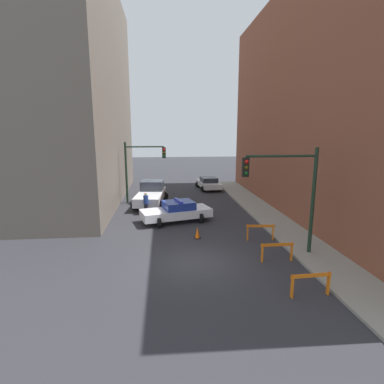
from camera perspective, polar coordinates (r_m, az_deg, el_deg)
ground_plane at (r=14.43m, az=0.15°, el=-13.29°), size 120.00×120.00×0.00m
sidewalk_right at (r=16.19m, az=23.00°, el=-11.18°), size 2.40×44.00×0.12m
building_corner_left at (r=29.24m, az=-28.19°, el=16.12°), size 14.00×20.00×18.18m
building_right at (r=25.76m, az=30.35°, el=14.61°), size 12.00×28.00×16.28m
traffic_light_near at (r=14.98m, az=18.29°, el=1.22°), size 3.64×0.35×5.20m
traffic_light_far at (r=25.68m, az=-10.04°, el=5.35°), size 3.44×0.35×5.20m
police_car at (r=20.40m, az=-2.93°, el=-3.68°), size 5.03×3.13×1.52m
white_truck at (r=25.33m, az=-7.81°, el=-0.37°), size 3.02×5.59×1.90m
parked_car_near at (r=31.82m, az=3.16°, el=1.71°), size 2.56×4.46×1.31m
pedestrian_crossing at (r=22.30m, az=-8.77°, el=-2.13°), size 0.51×0.51×1.66m
barrier_front at (r=12.35m, az=21.68°, el=-15.45°), size 1.60×0.24×0.90m
barrier_mid at (r=14.87m, az=15.92°, el=-10.40°), size 1.60×0.19×0.90m
barrier_back at (r=17.42m, az=12.90°, el=-7.00°), size 1.60×0.29×0.90m
traffic_cone at (r=17.36m, az=1.04°, el=-7.81°), size 0.36×0.36×0.66m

